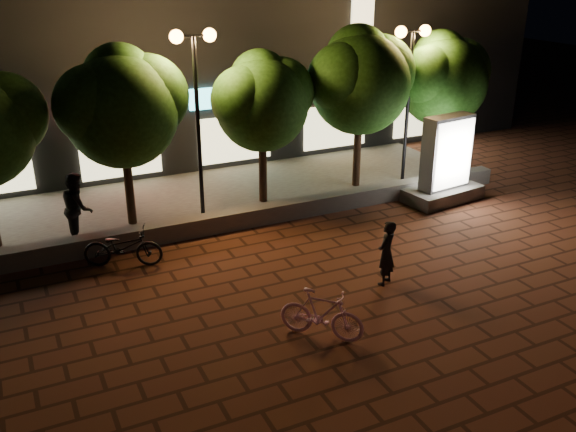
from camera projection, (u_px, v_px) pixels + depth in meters
ground at (337, 283)px, 14.44m from camera, size 80.00×80.00×0.00m
retaining_wall at (267, 214)px, 17.68m from camera, size 16.00×0.45×0.50m
sidewalk at (235, 193)px, 19.85m from camera, size 16.00×5.00×0.08m
building_block at (168, 15)px, 23.36m from camera, size 28.00×8.12×11.30m
tree_left at (122, 103)px, 16.30m from camera, size 3.60×3.00×4.89m
tree_mid at (262, 98)px, 17.99m from camera, size 3.24×2.70×4.50m
tree_right at (361, 77)px, 19.18m from camera, size 3.72×3.10×5.07m
tree_far_right at (444, 76)px, 20.53m from camera, size 3.48×2.90×4.76m
street_lamp_left at (195, 77)px, 16.64m from camera, size 1.26×0.36×5.18m
street_lamp_right at (411, 64)px, 19.49m from camera, size 1.26×0.36×4.98m
ad_kiosk at (445, 167)px, 18.99m from camera, size 2.60×1.54×2.66m
scooter_pink at (322, 314)px, 12.19m from camera, size 1.54×1.57×1.03m
rider at (386, 253)px, 14.13m from camera, size 0.67×0.61×1.54m
scooter_parked at (123, 247)px, 15.06m from camera, size 2.00×1.36×0.99m
pedestrian at (78, 208)px, 16.02m from camera, size 0.77×0.96×1.88m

